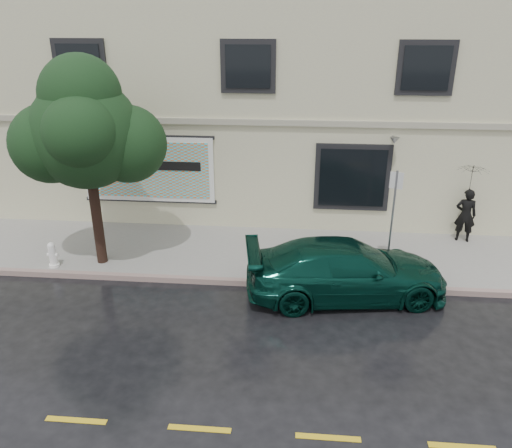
# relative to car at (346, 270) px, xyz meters

# --- Properties ---
(ground) EXTENTS (90.00, 90.00, 0.00)m
(ground) POSITION_rel_car_xyz_m (-2.82, -1.20, -0.72)
(ground) COLOR black
(ground) RESTS_ON ground
(sidewalk) EXTENTS (20.00, 3.50, 0.15)m
(sidewalk) POSITION_rel_car_xyz_m (-2.82, 2.05, -0.65)
(sidewalk) COLOR gray
(sidewalk) RESTS_ON ground
(curb) EXTENTS (20.00, 0.18, 0.16)m
(curb) POSITION_rel_car_xyz_m (-2.82, 0.30, -0.65)
(curb) COLOR gray
(curb) RESTS_ON ground
(road_marking) EXTENTS (19.00, 0.12, 0.01)m
(road_marking) POSITION_rel_car_xyz_m (-2.82, -4.70, -0.72)
(road_marking) COLOR gold
(road_marking) RESTS_ON ground
(building) EXTENTS (20.00, 8.12, 7.00)m
(building) POSITION_rel_car_xyz_m (-2.81, 7.80, 2.78)
(building) COLOR #BCB597
(building) RESTS_ON ground
(billboard) EXTENTS (4.30, 0.16, 2.20)m
(billboard) POSITION_rel_car_xyz_m (-6.02, 3.72, 1.33)
(billboard) COLOR white
(billboard) RESTS_ON ground
(car) EXTENTS (5.24, 2.92, 1.44)m
(car) POSITION_rel_car_xyz_m (0.00, 0.00, 0.00)
(car) COLOR #083329
(car) RESTS_ON ground
(pedestrian) EXTENTS (0.68, 0.51, 1.66)m
(pedestrian) POSITION_rel_car_xyz_m (3.81, 3.36, 0.26)
(pedestrian) COLOR black
(pedestrian) RESTS_ON sidewalk
(umbrella) EXTENTS (1.22, 1.22, 0.71)m
(umbrella) POSITION_rel_car_xyz_m (3.81, 3.36, 1.45)
(umbrella) COLOR black
(umbrella) RESTS_ON pedestrian
(street_tree) EXTENTS (2.82, 2.82, 5.04)m
(street_tree) POSITION_rel_car_xyz_m (-6.69, 1.00, 3.04)
(street_tree) COLOR black
(street_tree) RESTS_ON sidewalk
(fire_hydrant) EXTENTS (0.30, 0.28, 0.72)m
(fire_hydrant) POSITION_rel_car_xyz_m (-7.92, 0.60, -0.22)
(fire_hydrant) COLOR white
(fire_hydrant) RESTS_ON sidewalk
(sign_pole) EXTENTS (0.33, 0.12, 2.75)m
(sign_pole) POSITION_rel_car_xyz_m (1.25, 1.40, 1.07)
(sign_pole) COLOR gray
(sign_pole) RESTS_ON sidewalk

